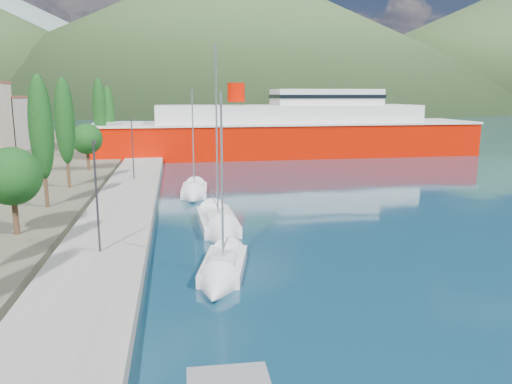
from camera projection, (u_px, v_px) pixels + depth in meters
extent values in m
plane|color=#0F3448|center=(193.00, 129.00, 133.42)|extent=(1400.00, 1400.00, 0.00)
cube|color=gray|center=(125.00, 204.00, 40.90)|extent=(5.00, 88.00, 0.80)
cone|color=gray|center=(236.00, 33.00, 670.84)|extent=(760.00, 760.00, 180.00)
cone|color=gray|center=(502.00, 46.00, 650.35)|extent=(640.00, 640.00, 140.00)
cone|color=#354F28|center=(229.00, 32.00, 399.71)|extent=(480.00, 480.00, 115.00)
cone|color=#354F28|center=(493.00, 50.00, 417.13)|extent=(420.00, 420.00, 90.00)
cylinder|color=#47301E|center=(16.00, 217.00, 30.95)|extent=(0.36, 0.36, 2.24)
sphere|color=#133F14|center=(12.00, 176.00, 30.45)|extent=(3.58, 3.58, 3.58)
cylinder|color=#47301E|center=(47.00, 193.00, 38.43)|extent=(0.30, 0.30, 2.21)
ellipsoid|color=#133F14|center=(41.00, 127.00, 37.45)|extent=(1.80, 1.80, 7.85)
cylinder|color=#47301E|center=(69.00, 176.00, 46.53)|extent=(0.30, 0.30, 2.22)
ellipsoid|color=#133F14|center=(65.00, 121.00, 45.55)|extent=(1.80, 1.80, 7.88)
cylinder|color=#47301E|center=(88.00, 161.00, 57.13)|extent=(0.36, 0.36, 2.19)
sphere|color=#133F14|center=(87.00, 139.00, 56.65)|extent=(3.51, 3.51, 3.51)
cylinder|color=#47301E|center=(102.00, 149.00, 67.92)|extent=(0.30, 0.30, 2.36)
ellipsoid|color=#133F14|center=(100.00, 110.00, 66.89)|extent=(1.80, 1.80, 8.36)
cylinder|color=#47301E|center=(110.00, 144.00, 76.74)|extent=(0.30, 0.30, 2.15)
ellipsoid|color=#133F14|center=(108.00, 111.00, 75.79)|extent=(1.80, 1.80, 7.63)
cylinder|color=#2D2D33|center=(97.00, 198.00, 26.88)|extent=(0.12, 0.12, 6.00)
cube|color=#2D2D33|center=(94.00, 142.00, 26.54)|extent=(0.15, 0.50, 0.12)
cylinder|color=#2D2D33|center=(133.00, 150.00, 50.21)|extent=(0.12, 0.12, 6.00)
cube|color=#2D2D33|center=(131.00, 119.00, 49.87)|extent=(0.15, 0.50, 0.12)
cube|color=silver|center=(224.00, 267.00, 26.64)|extent=(3.18, 5.54, 0.83)
cube|color=silver|center=(223.00, 259.00, 26.19)|extent=(1.69, 2.31, 0.32)
cylinder|color=silver|center=(222.00, 179.00, 25.36)|extent=(0.12, 0.12, 8.80)
cone|color=silver|center=(216.00, 291.00, 23.37)|extent=(2.60, 2.83, 2.13)
cube|color=silver|center=(217.00, 223.00, 35.68)|extent=(2.71, 6.95, 0.97)
cube|color=silver|center=(218.00, 215.00, 35.11)|extent=(1.58, 2.80, 0.38)
cylinder|color=silver|center=(217.00, 133.00, 33.99)|extent=(0.12, 0.12, 11.86)
cone|color=silver|center=(226.00, 240.00, 31.44)|extent=(2.59, 3.29, 2.48)
cube|color=silver|center=(194.00, 191.00, 47.20)|extent=(2.70, 5.43, 0.90)
cube|color=silver|center=(194.00, 186.00, 46.74)|extent=(1.54, 2.21, 0.35)
cylinder|color=silver|center=(193.00, 139.00, 45.89)|extent=(0.12, 0.12, 9.04)
cone|color=silver|center=(193.00, 199.00, 43.90)|extent=(2.49, 2.63, 2.31)
cube|color=#C11000|center=(287.00, 141.00, 76.63)|extent=(57.69, 13.05, 5.55)
cube|color=silver|center=(288.00, 123.00, 76.10)|extent=(58.10, 13.42, 0.30)
cube|color=silver|center=(288.00, 115.00, 75.87)|extent=(39.84, 10.67, 2.97)
cube|color=silver|center=(326.00, 97.00, 76.39)|extent=(16.24, 7.70, 2.38)
cylinder|color=#C11000|center=(236.00, 92.00, 73.82)|extent=(2.58, 2.58, 2.77)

